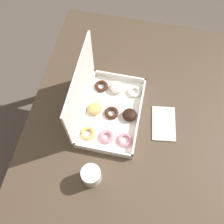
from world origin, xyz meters
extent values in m
plane|color=#564C44|center=(0.00, 0.00, 0.00)|extent=(8.00, 8.00, 0.00)
cube|color=#4C3D2D|center=(0.00, 0.00, 0.69)|extent=(1.20, 0.89, 0.03)
cylinder|color=#4C3D2D|center=(0.55, -0.40, 0.34)|extent=(0.06, 0.06, 0.68)
cylinder|color=#4C3D2D|center=(0.55, 0.40, 0.34)|extent=(0.06, 0.06, 0.68)
cube|color=white|center=(0.02, 0.08, 0.71)|extent=(0.38, 0.25, 0.01)
cube|color=white|center=(0.02, -0.04, 0.73)|extent=(0.38, 0.01, 0.04)
cube|color=white|center=(0.02, 0.20, 0.73)|extent=(0.38, 0.01, 0.04)
cube|color=white|center=(-0.17, 0.08, 0.73)|extent=(0.01, 0.25, 0.04)
cube|color=white|center=(0.20, 0.08, 0.73)|extent=(0.01, 0.25, 0.04)
cube|color=white|center=(0.02, 0.21, 0.88)|extent=(0.38, 0.01, 0.26)
torus|color=pink|center=(-0.10, 0.00, 0.72)|extent=(0.06, 0.06, 0.02)
ellipsoid|color=black|center=(0.02, 0.00, 0.73)|extent=(0.06, 0.06, 0.04)
torus|color=white|center=(0.14, 0.00, 0.72)|extent=(0.06, 0.06, 0.02)
torus|color=pink|center=(-0.10, 0.08, 0.72)|extent=(0.06, 0.06, 0.02)
torus|color=#381E11|center=(0.01, 0.08, 0.72)|extent=(0.06, 0.06, 0.02)
ellipsoid|color=white|center=(0.14, 0.08, 0.73)|extent=(0.06, 0.06, 0.04)
torus|color=tan|center=(-0.10, 0.16, 0.72)|extent=(0.06, 0.06, 0.02)
ellipsoid|color=tan|center=(0.02, 0.16, 0.73)|extent=(0.06, 0.06, 0.03)
torus|color=#381E11|center=(0.14, 0.16, 0.72)|extent=(0.06, 0.06, 0.02)
cylinder|color=white|center=(-0.28, 0.10, 0.75)|extent=(0.08, 0.08, 0.09)
cylinder|color=black|center=(-0.28, 0.10, 0.79)|extent=(0.06, 0.06, 0.01)
cube|color=silver|center=(0.02, -0.15, 0.71)|extent=(0.17, 0.12, 0.01)
camera|label=1|loc=(-0.48, -0.02, 1.77)|focal=42.00mm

